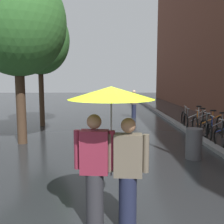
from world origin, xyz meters
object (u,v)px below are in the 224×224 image
at_px(litter_bin, 194,144).
at_px(couple_under_umbrella, 111,133).
at_px(street_tree_1, 17,23).
at_px(street_tree_2, 40,40).
at_px(parked_bicycle_4, 217,127).
at_px(parked_bicycle_5, 208,124).
at_px(parked_bicycle_6, 197,121).
at_px(parked_bicycle_7, 194,118).
at_px(pedestrian_walking_midground, 134,103).

bearing_deg(litter_bin, couple_under_umbrella, -125.81).
relative_size(street_tree_1, street_tree_2, 1.04).
bearing_deg(parked_bicycle_4, parked_bicycle_5, 96.20).
bearing_deg(street_tree_1, litter_bin, -19.38).
distance_m(parked_bicycle_4, parked_bicycle_6, 1.52).
distance_m(parked_bicycle_6, parked_bicycle_7, 0.92).
bearing_deg(parked_bicycle_7, litter_bin, -109.30).
bearing_deg(parked_bicycle_6, parked_bicycle_4, -81.75).
relative_size(parked_bicycle_6, pedestrian_walking_midground, 0.70).
xyz_separation_m(street_tree_1, litter_bin, (5.30, -1.86, -3.59)).
height_order(street_tree_1, parked_bicycle_5, street_tree_1).
height_order(street_tree_1, parked_bicycle_4, street_tree_1).
xyz_separation_m(street_tree_1, couple_under_umbrella, (2.95, -5.13, -2.58)).
bearing_deg(street_tree_1, couple_under_umbrella, -60.14).
bearing_deg(street_tree_2, couple_under_umbrella, -70.05).
height_order(street_tree_1, pedestrian_walking_midground, street_tree_1).
bearing_deg(street_tree_2, litter_bin, -43.78).
height_order(parked_bicycle_5, litter_bin, parked_bicycle_5).
relative_size(street_tree_2, parked_bicycle_6, 5.01).
distance_m(parked_bicycle_5, couple_under_umbrella, 7.89).
height_order(street_tree_2, parked_bicycle_4, street_tree_2).
bearing_deg(parked_bicycle_6, parked_bicycle_5, -79.86).
bearing_deg(litter_bin, parked_bicycle_4, 55.59).
xyz_separation_m(parked_bicycle_5, pedestrian_walking_midground, (-2.55, 4.38, 0.48)).
distance_m(parked_bicycle_7, pedestrian_walking_midground, 3.77).
bearing_deg(parked_bicycle_6, street_tree_1, -161.58).
bearing_deg(street_tree_2, parked_bicycle_5, -14.21).
bearing_deg(litter_bin, parked_bicycle_7, 70.70).
bearing_deg(parked_bicycle_5, parked_bicycle_6, 100.14).
bearing_deg(couple_under_umbrella, parked_bicycle_7, 63.64).
distance_m(parked_bicycle_4, pedestrian_walking_midground, 5.77).
bearing_deg(parked_bicycle_7, parked_bicycle_4, -88.85).
height_order(parked_bicycle_4, litter_bin, parked_bicycle_4).
height_order(street_tree_2, parked_bicycle_7, street_tree_2).
distance_m(parked_bicycle_5, litter_bin, 3.81).
relative_size(parked_bicycle_7, litter_bin, 1.33).
height_order(parked_bicycle_6, parked_bicycle_7, same).
bearing_deg(couple_under_umbrella, parked_bicycle_4, 54.82).
bearing_deg(pedestrian_walking_midground, street_tree_1, -127.26).
height_order(parked_bicycle_6, litter_bin, parked_bicycle_6).
height_order(parked_bicycle_5, couple_under_umbrella, couple_under_umbrella).
xyz_separation_m(street_tree_2, parked_bicycle_4, (7.25, -2.54, -3.60)).
bearing_deg(parked_bicycle_6, litter_bin, -111.09).
xyz_separation_m(parked_bicycle_7, couple_under_umbrella, (-4.13, -8.34, 1.06)).
bearing_deg(parked_bicycle_5, parked_bicycle_4, -83.80).
relative_size(couple_under_umbrella, litter_bin, 2.46).
relative_size(parked_bicycle_5, parked_bicycle_6, 0.98).
distance_m(parked_bicycle_4, parked_bicycle_5, 0.73).
xyz_separation_m(street_tree_2, couple_under_umbrella, (3.07, -8.47, -2.54)).
height_order(parked_bicycle_4, pedestrian_walking_midground, pedestrian_walking_midground).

